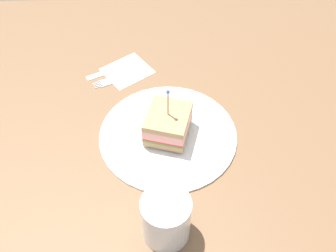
# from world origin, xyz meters

# --- Properties ---
(ground_plane) EXTENTS (1.02, 1.02, 0.02)m
(ground_plane) POSITION_xyz_m (0.00, 0.00, -0.01)
(ground_plane) COLOR brown
(plate) EXTENTS (0.28, 0.28, 0.01)m
(plate) POSITION_xyz_m (0.00, 0.00, 0.00)
(plate) COLOR white
(plate) RESTS_ON ground_plane
(sandwich_half_center) EXTENTS (0.10, 0.11, 0.12)m
(sandwich_half_center) POSITION_xyz_m (-0.00, 0.00, 0.04)
(sandwich_half_center) COLOR tan
(sandwich_half_center) RESTS_ON plate
(drink_glass) EXTENTS (0.08, 0.08, 0.09)m
(drink_glass) POSITION_xyz_m (0.01, 0.21, 0.04)
(drink_glass) COLOR gold
(drink_glass) RESTS_ON ground_plane
(napkin) EXTENTS (0.14, 0.13, 0.00)m
(napkin) POSITION_xyz_m (0.09, -0.20, 0.00)
(napkin) COLOR beige
(napkin) RESTS_ON ground_plane
(fork) EXTENTS (0.12, 0.06, 0.00)m
(fork) POSITION_xyz_m (0.12, -0.17, 0.00)
(fork) COLOR silver
(fork) RESTS_ON ground_plane
(knife) EXTENTS (0.13, 0.07, 0.00)m
(knife) POSITION_xyz_m (0.13, -0.20, 0.00)
(knife) COLOR silver
(knife) RESTS_ON ground_plane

